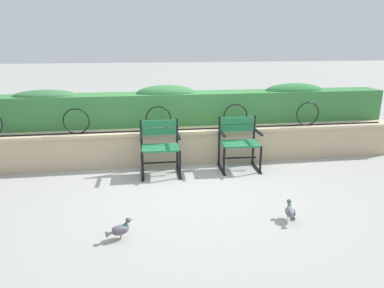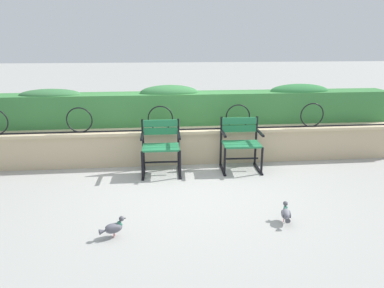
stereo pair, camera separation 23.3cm
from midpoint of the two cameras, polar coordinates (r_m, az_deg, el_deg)
The scene contains 8 objects.
ground_plane at distance 5.18m, azimuth 1.50°, elevation -6.40°, with size 60.00×60.00×0.00m, color #9E9E99.
stone_wall at distance 5.98m, azimuth 0.35°, elevation -0.19°, with size 7.64×0.41×0.59m.
iron_arch_fence at distance 5.76m, azimuth -3.20°, elevation 3.88°, with size 7.10×0.02×0.42m.
hedge_row at distance 6.26m, azimuth 0.02°, elevation 6.27°, with size 7.49×0.52×0.69m.
park_chair_left at distance 5.45m, azimuth -3.92°, elevation -0.13°, with size 0.61×0.53×0.84m.
park_chair_right at distance 5.67m, azimuth 9.14°, elevation 0.38°, with size 0.65×0.54×0.84m.
pigeon_near_chairs at distance 3.87m, azimuth -11.07°, elevation -13.36°, with size 0.28×0.17×0.22m.
pigeon_far_side at distance 4.25m, azimuth 16.73°, elevation -10.92°, with size 0.14×0.29×0.22m.
Camera 2 is at (-0.51, -4.74, 2.02)m, focal length 32.49 mm.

